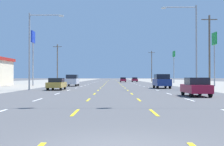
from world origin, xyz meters
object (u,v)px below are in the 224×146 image
at_px(pole_sign_right_row_2, 175,59).
at_px(suv_far_right_mid, 163,81).
at_px(pole_sign_right_row_1, 216,45).
at_px(suv_far_left_midfar, 74,80).
at_px(hatchback_far_right_nearest, 198,87).
at_px(pole_sign_left_row_1, 35,44).
at_px(streetlight_left_row_0, 35,45).
at_px(sedan_far_right_farther, 136,80).
at_px(streetlight_right_row_0, 194,41).
at_px(sedan_inner_right_far, 124,80).
at_px(sedan_far_left_near, 58,84).

bearing_deg(pole_sign_right_row_2, suv_far_right_mid, -104.12).
bearing_deg(pole_sign_right_row_1, suv_far_left_midfar, 179.21).
relative_size(suv_far_right_mid, pole_sign_right_row_2, 0.59).
relative_size(hatchback_far_right_nearest, pole_sign_right_row_1, 0.42).
height_order(suv_far_right_mid, pole_sign_left_row_1, pole_sign_left_row_1).
height_order(suv_far_right_mid, suv_far_left_midfar, same).
relative_size(pole_sign_left_row_1, streetlight_left_row_0, 1.04).
bearing_deg(pole_sign_right_row_2, hatchback_far_right_nearest, -99.67).
bearing_deg(pole_sign_right_row_2, sedan_far_right_farther, 113.65).
distance_m(pole_sign_left_row_1, streetlight_left_row_0, 18.05).
distance_m(suv_far_left_midfar, streetlight_right_row_0, 23.45).
bearing_deg(suv_far_right_mid, sedan_inner_right_far, 94.04).
height_order(suv_far_left_midfar, pole_sign_left_row_1, pole_sign_left_row_1).
xyz_separation_m(suv_far_left_midfar, pole_sign_right_row_2, (22.95, 26.23, 5.33)).
bearing_deg(streetlight_right_row_0, pole_sign_left_row_1, 144.07).
height_order(pole_sign_right_row_2, streetlight_right_row_0, streetlight_right_row_0).
bearing_deg(suv_far_right_mid, streetlight_left_row_0, -160.72).
relative_size(hatchback_far_right_nearest, sedan_far_right_farther, 0.87).
bearing_deg(sedan_far_left_near, pole_sign_right_row_1, 31.69).
height_order(suv_far_left_midfar, streetlight_left_row_0, streetlight_left_row_0).
bearing_deg(suv_far_right_mid, sedan_far_left_near, -158.18).
xyz_separation_m(hatchback_far_right_nearest, sedan_far_left_near, (-13.67, 12.20, -0.03)).
distance_m(pole_sign_right_row_1, streetlight_right_row_0, 17.25).
relative_size(pole_sign_left_row_1, pole_sign_right_row_2, 1.18).
height_order(sedan_far_left_near, streetlight_right_row_0, streetlight_right_row_0).
height_order(pole_sign_right_row_2, streetlight_left_row_0, streetlight_left_row_0).
bearing_deg(sedan_far_left_near, streetlight_right_row_0, -1.01).
bearing_deg(sedan_far_left_near, sedan_far_right_farther, 77.07).
xyz_separation_m(hatchback_far_right_nearest, suv_far_left_midfar, (-13.78, 27.60, 0.24)).
distance_m(suv_far_right_mid, pole_sign_right_row_1, 15.52).
bearing_deg(hatchback_far_right_nearest, pole_sign_right_row_2, 80.33).
xyz_separation_m(suv_far_right_mid, sedan_inner_right_far, (-3.59, 50.86, -0.27)).
bearing_deg(pole_sign_right_row_2, sedan_inner_right_far, 130.70).
relative_size(suv_far_right_mid, streetlight_right_row_0, 0.47).
xyz_separation_m(suv_far_left_midfar, sedan_far_right_farther, (14.24, 46.13, -0.27)).
relative_size(suv_far_left_midfar, streetlight_left_row_0, 0.52).
bearing_deg(pole_sign_left_row_1, sedan_inner_right_far, 65.99).
bearing_deg(pole_sign_right_row_1, hatchback_far_right_nearest, -111.48).
xyz_separation_m(pole_sign_left_row_1, streetlight_right_row_0, (23.96, -17.36, -1.48)).
xyz_separation_m(suv_far_right_mid, streetlight_right_row_0, (2.86, -5.80, 4.95)).
relative_size(hatchback_far_right_nearest, streetlight_left_row_0, 0.42).
bearing_deg(pole_sign_right_row_1, streetlight_left_row_0, -150.58).
bearing_deg(suv_far_left_midfar, streetlight_right_row_0, -43.18).
bearing_deg(streetlight_left_row_0, sedan_far_left_near, 5.90).
distance_m(pole_sign_left_row_1, pole_sign_right_row_2, 38.93).
bearing_deg(sedan_far_left_near, hatchback_far_right_nearest, -41.76).
xyz_separation_m(suv_far_right_mid, pole_sign_right_row_1, (10.65, 9.55, 6.01)).
height_order(sedan_far_left_near, sedan_inner_right_far, same).
xyz_separation_m(suv_far_left_midfar, pole_sign_left_row_1, (-7.24, 1.67, 6.43)).
bearing_deg(streetlight_right_row_0, hatchback_far_right_nearest, -103.86).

